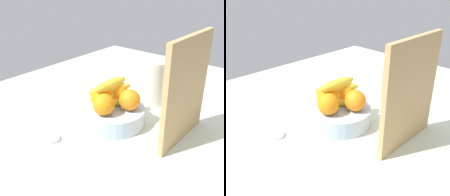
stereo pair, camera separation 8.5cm
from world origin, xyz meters
The scene contains 10 objects.
ground_plane centered at (0.00, 0.00, -1.50)cm, with size 180.00×140.00×3.00cm, color beige.
fruit_bowl centered at (0.13, 1.67, 3.20)cm, with size 24.62×24.62×6.40cm, color #AAC2E2.
orange_front_left centered at (5.91, 2.64, 10.33)cm, with size 7.86×7.86×7.86cm, color orange.
orange_front_right centered at (-2.85, 7.51, 10.33)cm, with size 7.86×7.86×7.86cm, color orange.
orange_center centered at (-4.51, 0.52, 10.33)cm, with size 7.86×7.86×7.86cm, color orange.
orange_back_left centered at (1.88, -1.96, 10.33)cm, with size 7.86×7.86×7.86cm, color orange.
banana_bunch centered at (-1.44, -0.27, 11.70)cm, with size 18.01×16.11×10.60cm.
cutting_board centered at (-6.92, 26.56, 18.00)cm, with size 28.00×1.80×36.00cm, color tan.
thermos_tumbler centered at (-24.12, 5.77, 9.37)cm, with size 7.03×7.03×18.73cm, color beige.
jar_lid centered at (22.47, -7.13, 0.57)cm, with size 6.04×6.04×1.14cm, color silver.
Camera 2 is at (63.07, 64.45, 53.06)cm, focal length 43.11 mm.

